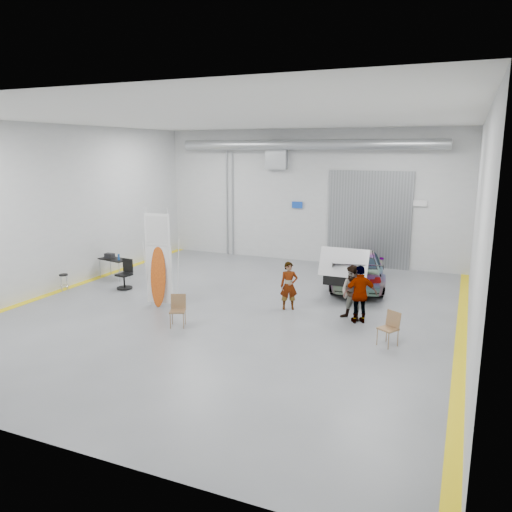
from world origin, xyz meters
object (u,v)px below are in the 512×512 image
at_px(person_b, 353,293).
at_px(work_table, 113,259).
at_px(folding_chair_far, 388,335).
at_px(surfboard_display, 158,267).
at_px(person_c, 360,294).
at_px(shop_stool, 64,283).
at_px(sedan_car, 357,267).
at_px(folding_chair_near, 178,317).
at_px(office_chair, 125,276).
at_px(person_a, 289,286).

relative_size(person_b, work_table, 1.24).
bearing_deg(folding_chair_far, surfboard_display, -152.87).
distance_m(person_c, work_table, 10.32).
bearing_deg(person_b, work_table, -169.81).
distance_m(person_b, shop_stool, 10.45).
bearing_deg(sedan_car, shop_stool, 16.17).
bearing_deg(folding_chair_near, office_chair, 122.11).
xyz_separation_m(folding_chair_near, shop_stool, (-5.80, 1.53, 0.03)).
bearing_deg(sedan_car, folding_chair_near, 48.08).
height_order(sedan_car, work_table, sedan_car).
xyz_separation_m(person_c, work_table, (-10.22, 1.40, -0.08)).
xyz_separation_m(folding_chair_far, work_table, (-11.28, 2.91, 0.51)).
xyz_separation_m(person_b, office_chair, (-8.57, 0.18, -0.37)).
xyz_separation_m(sedan_car, folding_chair_near, (-3.88, -6.59, -0.42)).
relative_size(person_a, shop_stool, 2.43).
height_order(shop_stool, office_chair, office_chair).
bearing_deg(surfboard_display, folding_chair_far, -10.13).
height_order(folding_chair_far, shop_stool, folding_chair_far).
bearing_deg(person_a, shop_stool, 162.31).
height_order(surfboard_display, office_chair, surfboard_display).
height_order(sedan_car, folding_chair_far, sedan_car).
distance_m(surfboard_display, folding_chair_near, 2.38).
bearing_deg(person_b, sedan_car, 117.28).
distance_m(shop_stool, work_table, 2.38).
relative_size(shop_stool, office_chair, 0.59).
bearing_deg(folding_chair_near, sedan_car, 36.15).
bearing_deg(surfboard_display, work_table, 141.07).
bearing_deg(work_table, folding_chair_far, -14.46).
bearing_deg(surfboard_display, sedan_car, 36.93).
bearing_deg(folding_chair_far, office_chair, -159.59).
bearing_deg(sedan_car, surfboard_display, 31.87).
distance_m(sedan_car, person_b, 4.08).
xyz_separation_m(sedan_car, person_a, (-1.44, -3.77, 0.08)).
bearing_deg(shop_stool, person_a, 8.84).
xyz_separation_m(surfboard_display, folding_chair_near, (1.61, -1.41, -1.04)).
relative_size(folding_chair_far, office_chair, 0.84).
height_order(person_a, surfboard_display, surfboard_display).
relative_size(person_b, folding_chair_near, 1.82).
height_order(sedan_car, person_c, person_c).
relative_size(surfboard_display, office_chair, 3.00).
distance_m(folding_chair_near, office_chair, 4.85).
bearing_deg(person_b, folding_chair_near, -133.35).
bearing_deg(office_chair, person_b, 5.41).
bearing_deg(work_table, person_b, -7.18).
height_order(person_a, shop_stool, person_a).
distance_m(person_c, surfboard_display, 6.54).
relative_size(sedan_car, folding_chair_far, 5.31).
bearing_deg(sedan_car, person_c, 91.37).
xyz_separation_m(person_a, work_table, (-7.84, 1.01, 0.01)).
relative_size(person_b, office_chair, 1.55).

